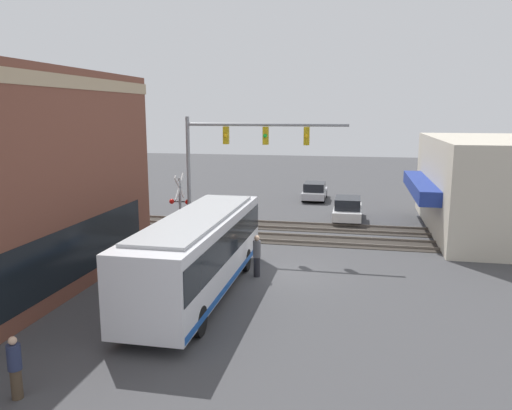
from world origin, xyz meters
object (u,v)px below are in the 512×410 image
object	(u,v)px
crossing_signal	(180,202)
pedestrian_near_bus	(257,255)
pedestrian_by_lamp	(15,367)
city_bus	(199,251)
parked_car_white	(348,210)
parked_car_silver	(315,192)

from	to	relation	value
crossing_signal	pedestrian_near_bus	distance (m)	7.17
pedestrian_by_lamp	pedestrian_near_bus	xyz separation A→B (m)	(10.42, -4.03, 0.11)
city_bus	parked_car_white	size ratio (longest dim) A/B	2.46
parked_car_silver	pedestrian_near_bus	xyz separation A→B (m)	(-19.77, 0.80, 0.29)
city_bus	parked_car_silver	bearing A→B (deg)	-6.66
pedestrian_by_lamp	pedestrian_near_bus	bearing A→B (deg)	-21.13
crossing_signal	pedestrian_near_bus	size ratio (longest dim) A/B	2.06
parked_car_silver	pedestrian_by_lamp	world-z (taller)	pedestrian_by_lamp
city_bus	pedestrian_by_lamp	world-z (taller)	city_bus
crossing_signal	parked_car_white	world-z (taller)	crossing_signal
parked_car_white	parked_car_silver	xyz separation A→B (m)	(7.31, 2.80, -0.04)
pedestrian_by_lamp	pedestrian_near_bus	distance (m)	11.17
crossing_signal	parked_car_white	xyz separation A→B (m)	(7.72, -8.81, -1.59)
crossing_signal	pedestrian_by_lamp	bearing A→B (deg)	-175.54
city_bus	pedestrian_near_bus	bearing A→B (deg)	-35.62
pedestrian_by_lamp	parked_car_silver	bearing A→B (deg)	-9.08
crossing_signal	parked_car_silver	world-z (taller)	crossing_signal
parked_car_white	pedestrian_near_bus	size ratio (longest dim) A/B	2.37
city_bus	pedestrian_near_bus	xyz separation A→B (m)	(2.51, -1.80, -0.81)
pedestrian_near_bus	city_bus	bearing A→B (deg)	144.38
crossing_signal	city_bus	bearing A→B (deg)	-154.83
city_bus	parked_car_silver	world-z (taller)	city_bus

